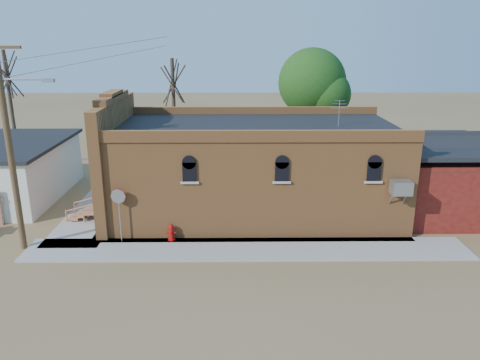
{
  "coord_description": "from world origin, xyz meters",
  "views": [
    {
      "loc": [
        0.99,
        -17.43,
        8.79
      ],
      "look_at": [
        1.2,
        3.36,
        2.4
      ],
      "focal_mm": 35.0,
      "sensor_mm": 36.0,
      "label": 1
    }
  ],
  "objects_px": {
    "brick_bar": "(248,169)",
    "trash_barrel": "(114,205)",
    "stop_sign": "(119,201)",
    "utility_pole": "(10,140)",
    "fire_hydrant": "(171,232)"
  },
  "relations": [
    {
      "from": "brick_bar",
      "to": "trash_barrel",
      "type": "xyz_separation_m",
      "value": [
        -6.94,
        -0.12,
        -1.88
      ]
    },
    {
      "from": "trash_barrel",
      "to": "stop_sign",
      "type": "bearing_deg",
      "value": -71.64
    },
    {
      "from": "trash_barrel",
      "to": "brick_bar",
      "type": "bearing_deg",
      "value": 0.99
    },
    {
      "from": "brick_bar",
      "to": "trash_barrel",
      "type": "relative_size",
      "value": 21.88
    },
    {
      "from": "brick_bar",
      "to": "utility_pole",
      "type": "relative_size",
      "value": 1.82
    },
    {
      "from": "stop_sign",
      "to": "trash_barrel",
      "type": "distance_m",
      "value": 4.13
    },
    {
      "from": "trash_barrel",
      "to": "utility_pole",
      "type": "bearing_deg",
      "value": -124.27
    },
    {
      "from": "brick_bar",
      "to": "utility_pole",
      "type": "distance_m",
      "value": 10.96
    },
    {
      "from": "fire_hydrant",
      "to": "trash_barrel",
      "type": "relative_size",
      "value": 0.99
    },
    {
      "from": "stop_sign",
      "to": "brick_bar",
      "type": "bearing_deg",
      "value": 58.13
    },
    {
      "from": "brick_bar",
      "to": "utility_pole",
      "type": "bearing_deg",
      "value": -156.31
    },
    {
      "from": "trash_barrel",
      "to": "fire_hydrant",
      "type": "bearing_deg",
      "value": -46.26
    },
    {
      "from": "brick_bar",
      "to": "trash_barrel",
      "type": "distance_m",
      "value": 7.2
    },
    {
      "from": "brick_bar",
      "to": "utility_pole",
      "type": "height_order",
      "value": "utility_pole"
    },
    {
      "from": "stop_sign",
      "to": "trash_barrel",
      "type": "bearing_deg",
      "value": 133.13
    }
  ]
}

